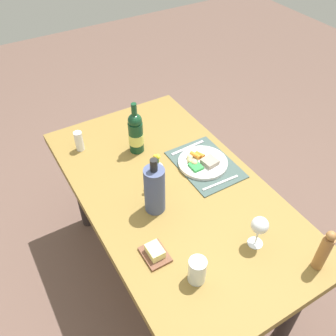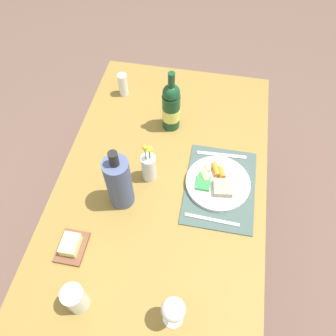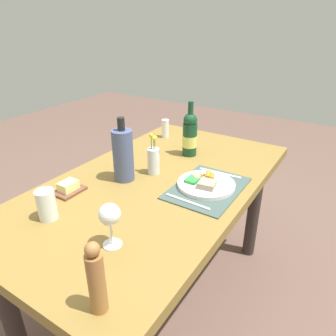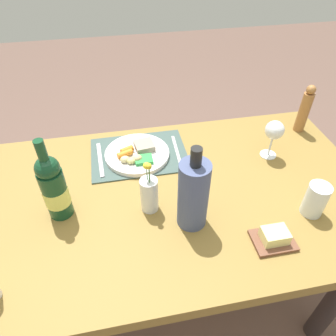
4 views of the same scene
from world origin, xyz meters
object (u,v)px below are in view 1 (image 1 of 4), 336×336
dinner_plate (202,162)px  butter_dish (155,253)px  salt_shaker (79,141)px  pepper_mill (324,251)px  dining_table (173,203)px  wine_glass (260,226)px  knife (188,148)px  water_tumbler (197,271)px  flower_vase (157,175)px  fork (220,183)px  wine_bottle (136,133)px  cooler_bottle (155,189)px

dinner_plate → butter_dish: (-0.37, 0.50, 0.00)m
salt_shaker → pepper_mill: pepper_mill is taller
dining_table → wine_glass: 0.53m
dining_table → salt_shaker: size_ratio=13.14×
knife → water_tumbler: 0.81m
dining_table → wine_glass: (-0.46, -0.14, 0.23)m
flower_vase → wine_glass: size_ratio=1.28×
water_tumbler → fork: bearing=-46.5°
butter_dish → pepper_mill: bearing=-124.8°
knife → fork: bearing=175.9°
butter_dish → wine_bottle: bearing=-20.8°
pepper_mill → dinner_plate: bearing=4.4°
pepper_mill → butter_dish: (0.38, 0.55, -0.09)m
knife → wine_glass: wine_glass is taller
salt_shaker → butter_dish: size_ratio=0.90×
fork → wine_bottle: (0.46, 0.24, 0.11)m
dining_table → flower_vase: size_ratio=7.38×
dinner_plate → cooler_bottle: 0.40m
dining_table → water_tumbler: 0.53m
salt_shaker → flower_vase: bearing=-153.5°
fork → wine_bottle: 0.53m
flower_vase → pepper_mill: bearing=-155.4°
water_tumbler → knife: bearing=-30.4°
fork → wine_bottle: size_ratio=0.70×
wine_bottle → flower_vase: bearing=172.8°
knife → wine_bottle: (0.14, 0.25, 0.11)m
knife → cooler_bottle: bearing=125.1°
dining_table → dinner_plate: bearing=-71.3°
water_tumbler → butter_dish: bearing=26.4°
dinner_plate → salt_shaker: size_ratio=2.25×
dinner_plate → flower_vase: bearing=92.0°
knife → pepper_mill: pepper_mill is taller
wine_bottle → knife: bearing=-119.0°
fork → flower_vase: flower_vase is taller
dining_table → butter_dish: size_ratio=11.89×
water_tumbler → dining_table: bearing=-20.7°
flower_vase → wine_glass: flower_vase is taller
wine_bottle → water_tumbler: size_ratio=2.51×
wine_glass → knife: bearing=-7.8°
dinner_plate → fork: (-0.17, 0.00, -0.01)m
dinner_plate → pepper_mill: pepper_mill is taller
dinner_plate → pepper_mill: bearing=-175.6°
cooler_bottle → pepper_mill: bearing=-145.5°
fork → cooler_bottle: (0.03, 0.36, 0.12)m
salt_shaker → knife: bearing=-120.4°
dining_table → pepper_mill: (-0.68, -0.29, 0.21)m
pepper_mill → butter_dish: pepper_mill is taller
dining_table → cooler_bottle: bearing=113.5°
wine_glass → salt_shaker: bearing=23.2°
water_tumbler → pepper_mill: bearing=-113.8°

